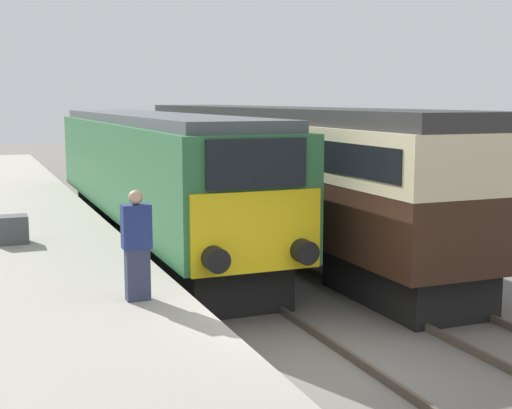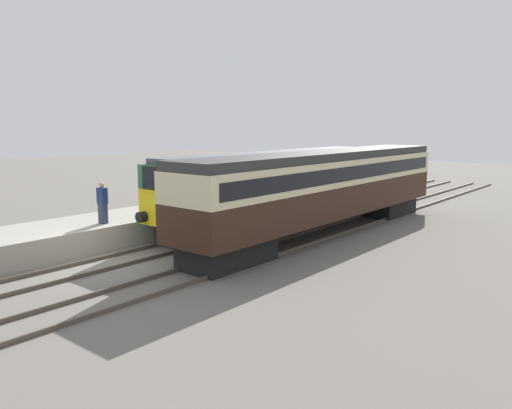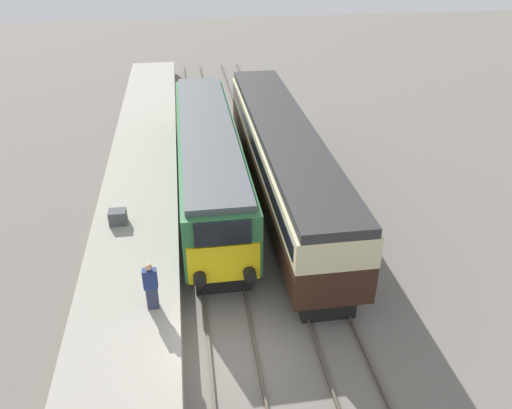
{
  "view_description": "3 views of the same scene",
  "coord_description": "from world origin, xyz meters",
  "px_view_note": "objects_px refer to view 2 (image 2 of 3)",
  "views": [
    {
      "loc": [
        -4.69,
        -9.08,
        4.09
      ],
      "look_at": [
        0.0,
        2.59,
        2.23
      ],
      "focal_mm": 50.0,
      "sensor_mm": 36.0,
      "label": 1
    },
    {
      "loc": [
        15.51,
        -10.13,
        5.08
      ],
      "look_at": [
        1.7,
        6.59,
        1.6
      ],
      "focal_mm": 35.0,
      "sensor_mm": 36.0,
      "label": 2
    },
    {
      "loc": [
        -0.93,
        -11.08,
        11.96
      ],
      "look_at": [
        1.7,
        6.59,
        1.6
      ],
      "focal_mm": 35.0,
      "sensor_mm": 36.0,
      "label": 3
    }
  ],
  "objects_px": {
    "locomotive": "(278,183)",
    "passenger_carriage": "(326,184)",
    "person_on_platform": "(102,203)",
    "luggage_crate": "(176,198)"
  },
  "relations": [
    {
      "from": "locomotive",
      "to": "passenger_carriage",
      "type": "distance_m",
      "value": 3.51
    },
    {
      "from": "passenger_carriage",
      "to": "locomotive",
      "type": "bearing_deg",
      "value": 166.44
    },
    {
      "from": "locomotive",
      "to": "passenger_carriage",
      "type": "bearing_deg",
      "value": -13.56
    },
    {
      "from": "person_on_platform",
      "to": "luggage_crate",
      "type": "height_order",
      "value": "person_on_platform"
    },
    {
      "from": "passenger_carriage",
      "to": "luggage_crate",
      "type": "xyz_separation_m",
      "value": [
        -7.36,
        -2.76,
        -1.04
      ]
    },
    {
      "from": "passenger_carriage",
      "to": "person_on_platform",
      "type": "xyz_separation_m",
      "value": [
        -5.79,
        -8.12,
        -0.49
      ]
    },
    {
      "from": "passenger_carriage",
      "to": "person_on_platform",
      "type": "distance_m",
      "value": 9.98
    },
    {
      "from": "passenger_carriage",
      "to": "luggage_crate",
      "type": "bearing_deg",
      "value": -159.48
    },
    {
      "from": "locomotive",
      "to": "person_on_platform",
      "type": "distance_m",
      "value": 9.25
    },
    {
      "from": "passenger_carriage",
      "to": "person_on_platform",
      "type": "relative_size",
      "value": 10.42
    }
  ]
}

